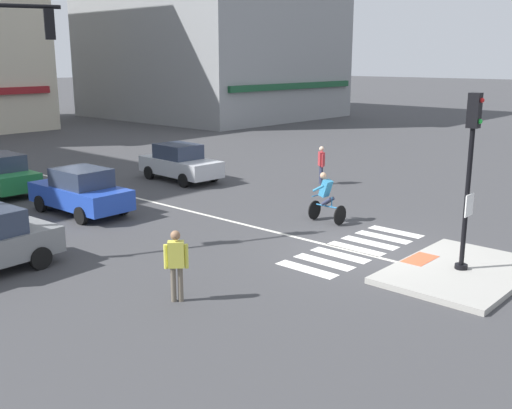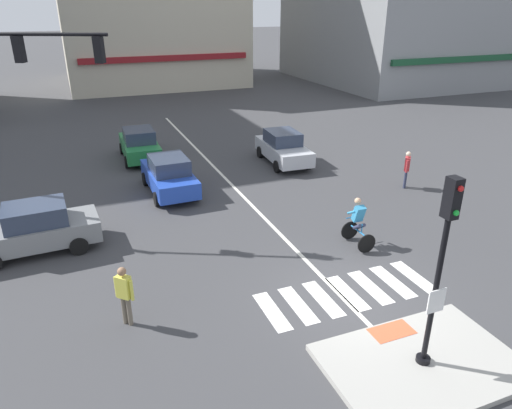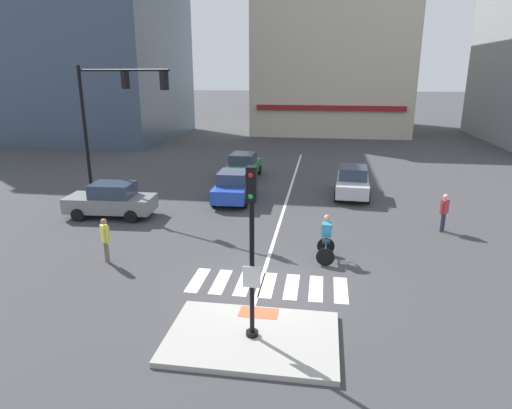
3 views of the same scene
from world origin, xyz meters
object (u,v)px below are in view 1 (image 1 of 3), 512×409
at_px(car_silver_eastbound_far, 180,163).
at_px(pedestrian_waiting_far_side, 321,162).
at_px(signal_pole, 470,166).
at_px(car_blue_westbound_far, 81,191).
at_px(cyclist, 326,197).
at_px(pedestrian_at_curb_left, 176,260).

distance_m(car_silver_eastbound_far, pedestrian_waiting_far_side, 6.34).
xyz_separation_m(signal_pole, car_blue_westbound_far, (-3.04, 12.65, -2.01)).
distance_m(car_blue_westbound_far, pedestrian_waiting_far_side, 10.41).
bearing_deg(pedestrian_waiting_far_side, signal_pole, -126.16).
height_order(signal_pole, cyclist, signal_pole).
distance_m(car_blue_westbound_far, cyclist, 8.62).
xyz_separation_m(signal_pole, pedestrian_at_curb_left, (-5.99, 4.07, -1.84)).
bearing_deg(pedestrian_at_curb_left, signal_pole, -34.19).
relative_size(signal_pole, pedestrian_at_curb_left, 2.65).
distance_m(signal_pole, pedestrian_at_curb_left, 7.47).
bearing_deg(car_blue_westbound_far, pedestrian_waiting_far_side, -18.49).
distance_m(car_silver_eastbound_far, cyclist, 9.14).
height_order(car_silver_eastbound_far, cyclist, cyclist).
distance_m(cyclist, pedestrian_waiting_far_side, 6.27).
height_order(car_blue_westbound_far, cyclist, cyclist).
distance_m(signal_pole, car_silver_eastbound_far, 15.08).
bearing_deg(cyclist, car_silver_eastbound_far, 81.05).
bearing_deg(car_silver_eastbound_far, pedestrian_waiting_far_side, -55.73).
height_order(cyclist, pedestrian_waiting_far_side, cyclist).
bearing_deg(car_silver_eastbound_far, cyclist, -98.95).
bearing_deg(car_blue_westbound_far, cyclist, -55.49).
xyz_separation_m(signal_pole, cyclist, (1.84, 5.55, -1.95)).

